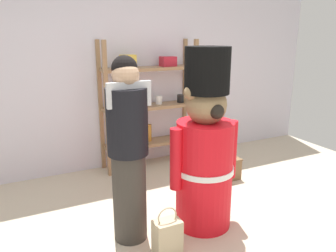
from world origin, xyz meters
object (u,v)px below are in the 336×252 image
object	(u,v)px
teddy_bear_guard	(205,150)
display_crate	(225,168)
person_shopper	(128,149)
merchandise_shelf	(149,102)
shopping_bag	(167,236)

from	to	relation	value
teddy_bear_guard	display_crate	size ratio (longest dim) A/B	4.96
teddy_bear_guard	display_crate	distance (m)	1.25
person_shopper	teddy_bear_guard	bearing A→B (deg)	-7.48
person_shopper	display_crate	distance (m)	1.78
teddy_bear_guard	person_shopper	size ratio (longest dim) A/B	1.04
person_shopper	merchandise_shelf	bearing A→B (deg)	61.23
merchandise_shelf	display_crate	xyz separation A→B (m)	(0.65, -0.88, -0.74)
merchandise_shelf	display_crate	distance (m)	1.32
person_shopper	shopping_bag	world-z (taller)	person_shopper
merchandise_shelf	shopping_bag	size ratio (longest dim) A/B	4.07
display_crate	person_shopper	bearing A→B (deg)	-156.18
person_shopper	display_crate	world-z (taller)	person_shopper
person_shopper	display_crate	xyz separation A→B (m)	(1.49, 0.66, -0.70)
teddy_bear_guard	person_shopper	bearing A→B (deg)	172.52
merchandise_shelf	person_shopper	distance (m)	1.76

